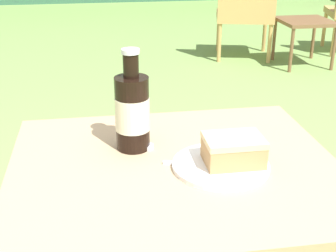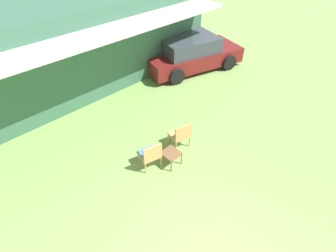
{
  "view_description": "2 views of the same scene",
  "coord_description": "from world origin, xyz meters",
  "px_view_note": "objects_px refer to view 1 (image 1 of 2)",
  "views": [
    {
      "loc": [
        -0.16,
        -0.89,
        1.18
      ],
      "look_at": [
        0.0,
        0.1,
        0.74
      ],
      "focal_mm": 50.0,
      "sensor_mm": 36.0,
      "label": 1
    },
    {
      "loc": [
        -1.76,
        -0.43,
        5.37
      ],
      "look_at": [
        2.0,
        3.45,
        0.9
      ],
      "focal_mm": 28.0,
      "sensor_mm": 36.0,
      "label": 2
    }
  ],
  "objects_px": {
    "cake_on_plate": "(228,156)",
    "patio_table": "(175,198)",
    "garden_side_table": "(305,26)",
    "wicker_chair_cushioned": "(245,9)",
    "cola_bottle_near": "(132,111)"
  },
  "relations": [
    {
      "from": "cake_on_plate",
      "to": "patio_table",
      "type": "bearing_deg",
      "value": 166.04
    },
    {
      "from": "garden_side_table",
      "to": "cake_on_plate",
      "type": "height_order",
      "value": "cake_on_plate"
    },
    {
      "from": "garden_side_table",
      "to": "patio_table",
      "type": "xyz_separation_m",
      "value": [
        -1.7,
        -3.02,
        0.25
      ]
    },
    {
      "from": "garden_side_table",
      "to": "wicker_chair_cushioned",
      "type": "bearing_deg",
      "value": 145.37
    },
    {
      "from": "garden_side_table",
      "to": "cake_on_plate",
      "type": "xyz_separation_m",
      "value": [
        -1.59,
        -3.05,
        0.36
      ]
    },
    {
      "from": "cake_on_plate",
      "to": "cola_bottle_near",
      "type": "distance_m",
      "value": 0.24
    },
    {
      "from": "patio_table",
      "to": "cola_bottle_near",
      "type": "height_order",
      "value": "cola_bottle_near"
    },
    {
      "from": "cake_on_plate",
      "to": "cola_bottle_near",
      "type": "xyz_separation_m",
      "value": [
        -0.19,
        0.13,
        0.07
      ]
    },
    {
      "from": "wicker_chair_cushioned",
      "to": "garden_side_table",
      "type": "distance_m",
      "value": 0.57
    },
    {
      "from": "wicker_chair_cushioned",
      "to": "cake_on_plate",
      "type": "bearing_deg",
      "value": 85.2
    },
    {
      "from": "wicker_chair_cushioned",
      "to": "garden_side_table",
      "type": "xyz_separation_m",
      "value": [
        0.46,
        -0.32,
        -0.11
      ]
    },
    {
      "from": "garden_side_table",
      "to": "patio_table",
      "type": "distance_m",
      "value": 3.48
    },
    {
      "from": "wicker_chair_cushioned",
      "to": "cake_on_plate",
      "type": "relative_size",
      "value": 4.04
    },
    {
      "from": "wicker_chair_cushioned",
      "to": "garden_side_table",
      "type": "bearing_deg",
      "value": 159.15
    },
    {
      "from": "garden_side_table",
      "to": "cake_on_plate",
      "type": "relative_size",
      "value": 2.17
    }
  ]
}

